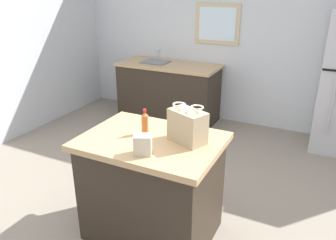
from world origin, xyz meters
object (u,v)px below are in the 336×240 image
Objects in this scene: kitchen_island at (152,187)px; shopping_bag at (187,126)px; bottle at (145,123)px; small_box at (143,145)px.

kitchen_island is 0.65m from shopping_bag.
shopping_bag is 1.56× the size of bottle.
shopping_bag reaches higher than bottle.
kitchen_island is 0.58m from small_box.
bottle reaches higher than small_box.
shopping_bag is 0.37m from bottle.
shopping_bag is 2.26× the size of small_box.
bottle is at bearing -177.43° from shopping_bag.
kitchen_island is 5.20× the size of bottle.
bottle is (-0.09, 0.07, 0.54)m from kitchen_island.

